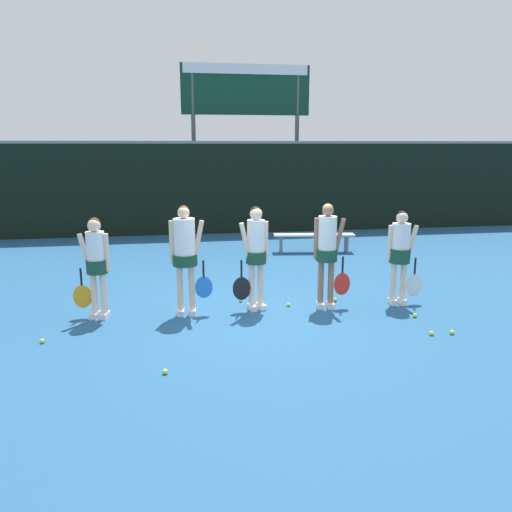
# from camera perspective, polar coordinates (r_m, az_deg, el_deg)

# --- Properties ---
(ground_plane) EXTENTS (140.00, 140.00, 0.00)m
(ground_plane) POSITION_cam_1_polar(r_m,az_deg,el_deg) (8.51, 0.01, -6.22)
(ground_plane) COLOR #235684
(fence_windscreen) EXTENTS (60.00, 0.08, 2.84)m
(fence_windscreen) POSITION_cam_1_polar(r_m,az_deg,el_deg) (15.56, -4.48, 7.79)
(fence_windscreen) COLOR black
(fence_windscreen) RESTS_ON ground_plane
(scoreboard) EXTENTS (4.23, 0.15, 5.27)m
(scoreboard) POSITION_cam_1_polar(r_m,az_deg,el_deg) (17.08, -1.16, 17.31)
(scoreboard) COLOR #515156
(scoreboard) RESTS_ON ground_plane
(bench_courtside) EXTENTS (2.11, 0.62, 0.48)m
(bench_courtside) POSITION_cam_1_polar(r_m,az_deg,el_deg) (13.01, 6.64, 2.24)
(bench_courtside) COLOR #B2B2B7
(bench_courtside) RESTS_ON ground_plane
(player_0) EXTENTS (0.62, 0.34, 1.63)m
(player_0) POSITION_cam_1_polar(r_m,az_deg,el_deg) (8.31, -17.82, -0.51)
(player_0) COLOR beige
(player_0) RESTS_ON ground_plane
(player_1) EXTENTS (0.68, 0.40, 1.80)m
(player_1) POSITION_cam_1_polar(r_m,az_deg,el_deg) (8.12, -8.10, 0.62)
(player_1) COLOR beige
(player_1) RESTS_ON ground_plane
(player_2) EXTENTS (0.62, 0.34, 1.76)m
(player_2) POSITION_cam_1_polar(r_m,az_deg,el_deg) (8.30, -0.05, 0.68)
(player_2) COLOR beige
(player_2) RESTS_ON ground_plane
(player_3) EXTENTS (0.64, 0.36, 1.79)m
(player_3) POSITION_cam_1_polar(r_m,az_deg,el_deg) (8.48, 8.15, 0.96)
(player_3) COLOR #8C664C
(player_3) RESTS_ON ground_plane
(player_4) EXTENTS (0.64, 0.36, 1.65)m
(player_4) POSITION_cam_1_polar(r_m,az_deg,el_deg) (8.96, 16.19, 0.61)
(player_4) COLOR beige
(player_4) RESTS_ON ground_plane
(tennis_ball_0) EXTENTS (0.07, 0.07, 0.07)m
(tennis_ball_0) POSITION_cam_1_polar(r_m,az_deg,el_deg) (8.56, 17.70, -6.48)
(tennis_ball_0) COLOR #CCE033
(tennis_ball_0) RESTS_ON ground_plane
(tennis_ball_1) EXTENTS (0.07, 0.07, 0.07)m
(tennis_ball_1) POSITION_cam_1_polar(r_m,az_deg,el_deg) (7.86, 19.44, -8.33)
(tennis_ball_1) COLOR #CCE033
(tennis_ball_1) RESTS_ON ground_plane
(tennis_ball_2) EXTENTS (0.07, 0.07, 0.07)m
(tennis_ball_2) POSITION_cam_1_polar(r_m,az_deg,el_deg) (6.37, -10.35, -12.87)
(tennis_ball_2) COLOR #CCE033
(tennis_ball_2) RESTS_ON ground_plane
(tennis_ball_3) EXTENTS (0.07, 0.07, 0.07)m
(tennis_ball_3) POSITION_cam_1_polar(r_m,az_deg,el_deg) (8.70, 3.73, -5.57)
(tennis_ball_3) COLOR #CCE033
(tennis_ball_3) RESTS_ON ground_plane
(tennis_ball_5) EXTENTS (0.07, 0.07, 0.07)m
(tennis_ball_5) POSITION_cam_1_polar(r_m,az_deg,el_deg) (7.77, -23.24, -8.92)
(tennis_ball_5) COLOR #CCE033
(tennis_ball_5) RESTS_ON ground_plane
(tennis_ball_6) EXTENTS (0.07, 0.07, 0.07)m
(tennis_ball_6) POSITION_cam_1_polar(r_m,az_deg,el_deg) (8.93, -1.78, -5.07)
(tennis_ball_6) COLOR #CCE033
(tennis_ball_6) RESTS_ON ground_plane
(tennis_ball_7) EXTENTS (0.07, 0.07, 0.07)m
(tennis_ball_7) POSITION_cam_1_polar(r_m,az_deg,el_deg) (8.01, 21.50, -8.11)
(tennis_ball_7) COLOR #CCE033
(tennis_ball_7) RESTS_ON ground_plane
(tennis_ball_8) EXTENTS (0.07, 0.07, 0.07)m
(tennis_ball_8) POSITION_cam_1_polar(r_m,az_deg,el_deg) (9.06, 9.05, -4.95)
(tennis_ball_8) COLOR #CCE033
(tennis_ball_8) RESTS_ON ground_plane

